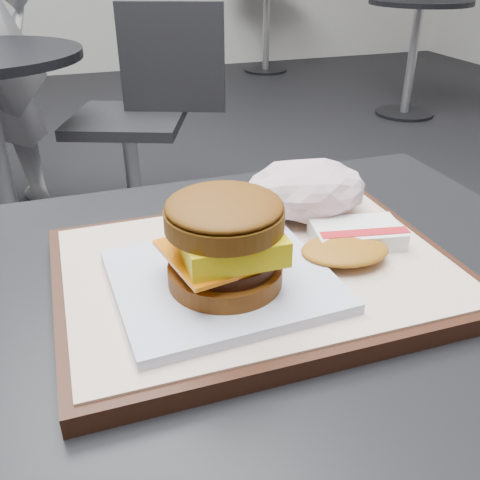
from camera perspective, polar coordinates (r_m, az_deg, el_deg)
The scene contains 8 objects.
customer_table at distance 0.62m, azimuth -2.13°, elevation -21.27°, with size 0.80×0.60×0.77m.
serving_tray at distance 0.52m, azimuth 1.89°, elevation -3.45°, with size 0.38×0.28×0.02m.
breakfast_sandwich at distance 0.46m, azimuth -1.68°, elevation -1.16°, with size 0.20×0.18×0.09m.
hash_brown at distance 0.54m, azimuth 11.80°, elevation -0.10°, with size 0.13×0.10×0.02m.
crumpled_wrapper at distance 0.60m, azimuth 7.20°, elevation 5.32°, with size 0.14×0.11×0.06m, color silver, non-canonical shape.
neighbor_chair at distance 2.17m, azimuth -10.25°, elevation 13.89°, with size 0.65×0.54×0.88m.
bg_table_near at distance 3.96m, azimuth 18.30°, elevation 20.49°, with size 0.66×0.66×0.75m.
bg_table_far at distance 5.26m, azimuth 2.87°, elevation 23.58°, with size 0.66×0.66×0.75m.
Camera 1 is at (-0.11, -0.38, 1.06)m, focal length 40.00 mm.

